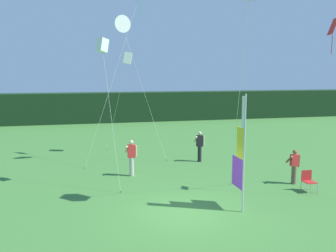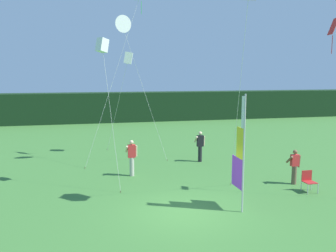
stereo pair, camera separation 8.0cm
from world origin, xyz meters
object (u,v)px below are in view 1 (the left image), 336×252
(banner_flag, at_px, (240,155))
(folding_chair, at_px, (308,180))
(kite_white_box_0, at_px, (128,58))
(kite_green_diamond_1, at_px, (138,2))
(person_mid_field, at_px, (131,157))
(kite_white_delta_6, at_px, (122,25))
(person_far_left, at_px, (200,146))
(person_near_banner, at_px, (294,166))
(kite_white_box_3, at_px, (102,46))

(banner_flag, relative_size, folding_chair, 4.82)
(folding_chair, xyz_separation_m, kite_white_box_0, (-6.52, 9.03, 5.36))
(banner_flag, distance_m, kite_green_diamond_1, 11.24)
(person_mid_field, bearing_deg, kite_white_box_0, 84.34)
(kite_white_box_0, height_order, kite_green_diamond_1, kite_green_diamond_1)
(kite_green_diamond_1, xyz_separation_m, kite_white_delta_6, (-0.95, -0.49, -1.28))
(person_far_left, relative_size, folding_chair, 1.95)
(folding_chair, bearing_deg, kite_white_delta_6, 135.74)
(person_near_banner, distance_m, kite_green_diamond_1, 11.88)
(person_mid_field, relative_size, kite_white_delta_6, 0.22)
(person_far_left, relative_size, kite_white_box_0, 0.28)
(person_mid_field, xyz_separation_m, person_far_left, (4.15, 2.03, -0.02))
(person_mid_field, bearing_deg, banner_flag, -58.14)
(person_near_banner, xyz_separation_m, folding_chair, (0.01, -1.09, -0.33))
(kite_white_box_0, bearing_deg, kite_green_diamond_1, -76.47)
(person_far_left, height_order, kite_green_diamond_1, kite_green_diamond_1)
(person_far_left, bearing_deg, person_mid_field, -153.86)
(person_near_banner, relative_size, person_mid_field, 0.89)
(kite_white_box_3, bearing_deg, person_far_left, 31.57)
(kite_white_box_0, bearing_deg, banner_flag, -74.72)
(kite_white_box_3, relative_size, kite_white_delta_6, 0.81)
(kite_white_delta_6, bearing_deg, person_far_left, -10.66)
(person_near_banner, height_order, person_mid_field, person_mid_field)
(person_near_banner, xyz_separation_m, kite_white_box_0, (-6.51, 7.94, 5.03))
(kite_green_diamond_1, bearing_deg, kite_white_box_0, 103.53)
(banner_flag, xyz_separation_m, folding_chair, (3.71, 1.24, -1.54))
(folding_chair, xyz_separation_m, kite_green_diamond_1, (-6.12, 7.38, 8.34))
(kite_white_box_3, bearing_deg, kite_green_diamond_1, 64.35)
(banner_flag, bearing_deg, kite_white_delta_6, 112.46)
(person_far_left, bearing_deg, banner_flag, -96.58)
(folding_chair, relative_size, kite_white_box_0, 0.14)
(person_near_banner, height_order, folding_chair, person_near_banner)
(banner_flag, height_order, kite_white_box_3, kite_white_box_3)
(person_far_left, height_order, kite_white_box_0, kite_white_box_0)
(person_near_banner, bearing_deg, person_far_left, 119.70)
(banner_flag, relative_size, kite_green_diamond_1, 0.44)
(person_far_left, relative_size, kite_white_delta_6, 0.22)
(person_far_left, relative_size, kite_green_diamond_1, 0.18)
(banner_flag, distance_m, kite_white_box_0, 11.31)
(banner_flag, relative_size, kite_white_box_0, 0.68)
(banner_flag, xyz_separation_m, person_near_banner, (3.70, 2.33, -1.21))
(person_near_banner, distance_m, kite_white_box_3, 10.02)
(person_near_banner, xyz_separation_m, person_mid_field, (-7.00, 2.98, 0.11))
(kite_green_diamond_1, height_order, kite_white_box_3, kite_green_diamond_1)
(kite_white_box_3, bearing_deg, banner_flag, -40.51)
(banner_flag, relative_size, person_near_banner, 2.70)
(person_far_left, bearing_deg, kite_white_delta_6, 169.34)
(kite_white_delta_6, bearing_deg, kite_green_diamond_1, 27.14)
(kite_green_diamond_1, bearing_deg, person_far_left, -21.47)
(person_near_banner, distance_m, kite_white_box_0, 11.43)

